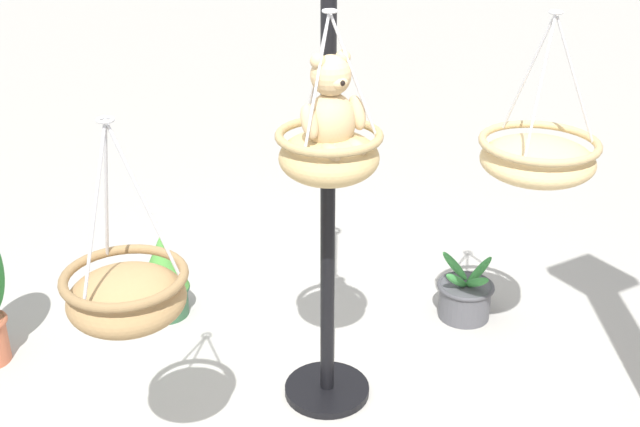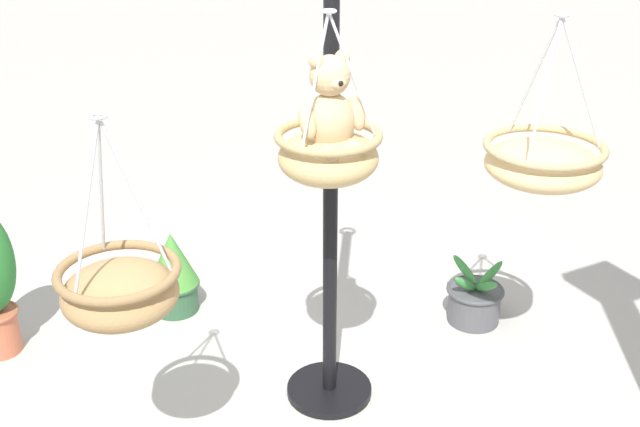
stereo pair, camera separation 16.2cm
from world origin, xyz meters
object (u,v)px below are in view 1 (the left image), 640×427
object	(u,v)px
hanging_basket_with_teddy	(329,153)
hanging_basket_right_low	(126,295)
teddy_bear	(332,111)
display_pole_central	(328,266)
potted_plant_flowering_red	(163,276)
potted_plant_bushy_green	(465,296)
hanging_basket_left_high	(538,157)

from	to	relation	value
hanging_basket_with_teddy	hanging_basket_right_low	bearing A→B (deg)	7.42
hanging_basket_with_teddy	teddy_bear	bearing A→B (deg)	90.00
display_pole_central	potted_plant_flowering_red	distance (m)	1.33
potted_plant_bushy_green	display_pole_central	bearing A→B (deg)	10.72
hanging_basket_with_teddy	hanging_basket_right_low	size ratio (longest dim) A/B	0.89
hanging_basket_right_low	potted_plant_bushy_green	xyz separation A→B (m)	(-2.18, -0.58, -0.98)
teddy_bear	hanging_basket_right_low	size ratio (longest dim) A/B	0.53
hanging_basket_right_low	teddy_bear	bearing A→B (deg)	-173.88
hanging_basket_right_low	potted_plant_flowering_red	xyz separation A→B (m)	(-0.64, -1.53, -0.86)
potted_plant_flowering_red	potted_plant_bushy_green	bearing A→B (deg)	148.30
teddy_bear	potted_plant_flowering_red	bearing A→B (deg)	-78.41
hanging_basket_with_teddy	teddy_bear	size ratio (longest dim) A/B	1.69
teddy_bear	hanging_basket_left_high	xyz separation A→B (m)	(-0.97, 0.21, -0.32)
teddy_bear	potted_plant_bushy_green	bearing A→B (deg)	-158.95
display_pole_central	hanging_basket_left_high	xyz separation A→B (m)	(-0.82, 0.48, 0.56)
display_pole_central	potted_plant_flowering_red	xyz separation A→B (m)	(0.44, -1.16, -0.49)
display_pole_central	teddy_bear	bearing A→B (deg)	61.08
display_pole_central	teddy_bear	size ratio (longest dim) A/B	5.76
hanging_basket_left_high	hanging_basket_right_low	distance (m)	1.92
potted_plant_bushy_green	hanging_basket_right_low	bearing A→B (deg)	14.89
display_pole_central	hanging_basket_right_low	world-z (taller)	display_pole_central
hanging_basket_left_high	potted_plant_flowering_red	bearing A→B (deg)	-52.26
hanging_basket_right_low	potted_plant_bushy_green	distance (m)	2.46
potted_plant_flowering_red	potted_plant_bushy_green	xyz separation A→B (m)	(-1.54, 0.95, -0.12)
display_pole_central	teddy_bear	world-z (taller)	display_pole_central
hanging_basket_left_high	potted_plant_flowering_red	distance (m)	2.32
hanging_basket_right_low	potted_plant_flowering_red	bearing A→B (deg)	-112.76
hanging_basket_left_high	potted_plant_bushy_green	xyz separation A→B (m)	(-0.27, -0.69, -1.17)
hanging_basket_left_high	hanging_basket_with_teddy	bearing A→B (deg)	-13.25
hanging_basket_with_teddy	potted_plant_bushy_green	distance (m)	1.86
display_pole_central	potted_plant_flowering_red	size ratio (longest dim) A/B	4.64
display_pole_central	teddy_bear	xyz separation A→B (m)	(0.15, 0.27, 0.88)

